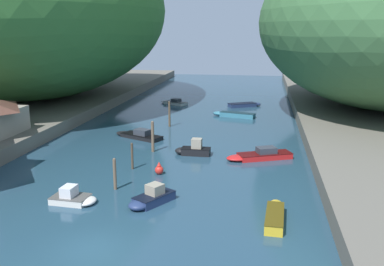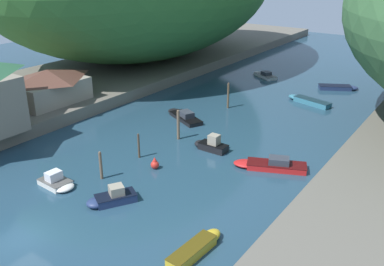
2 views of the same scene
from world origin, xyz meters
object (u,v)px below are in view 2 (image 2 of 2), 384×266
object	(u,v)px
boat_near_quay	(183,116)
boat_cabin_cruiser	(57,182)
boat_far_right_bank	(198,247)
boat_white_cruiser	(307,101)
boathouse_shed	(49,85)
boat_navy_launch	(210,145)
boat_moored_right	(269,165)
boat_far_upstream	(264,75)
boat_red_skiff	(340,87)
boat_yellow_tender	(111,198)
person_on_quay	(15,118)
channel_buoy_near	(155,164)

from	to	relation	value
boat_near_quay	boat_cabin_cruiser	world-z (taller)	boat_cabin_cruiser
boat_far_right_bank	boat_white_cruiser	distance (m)	33.77
boathouse_shed	boat_far_right_bank	size ratio (longest dim) A/B	1.83
boathouse_shed	boat_cabin_cruiser	bearing A→B (deg)	-37.08
boat_navy_launch	boat_moored_right	size ratio (longest dim) A/B	0.54
boat_far_upstream	boat_red_skiff	distance (m)	12.05
boat_navy_launch	boat_white_cruiser	size ratio (longest dim) A/B	0.56
boat_white_cruiser	boat_navy_launch	bearing A→B (deg)	-171.78
boat_near_quay	boat_yellow_tender	bearing A→B (deg)	-134.88
boathouse_shed	boat_white_cruiser	bearing A→B (deg)	42.06
boat_yellow_tender	boat_moored_right	xyz separation A→B (m)	(7.47, 12.37, -0.08)
boat_white_cruiser	boat_far_upstream	bearing A→B (deg)	65.49
boat_white_cruiser	person_on_quay	distance (m)	35.36
boat_far_right_bank	boat_far_upstream	distance (m)	45.05
boat_cabin_cruiser	person_on_quay	bearing A→B (deg)	-106.11
boat_near_quay	boat_cabin_cruiser	xyz separation A→B (m)	(0.92, -19.09, 0.04)
boat_red_skiff	boat_moored_right	size ratio (longest dim) A/B	0.85
boat_far_right_bank	boat_red_skiff	bearing A→B (deg)	98.29
boat_far_right_bank	channel_buoy_near	bearing A→B (deg)	145.49
boat_far_upstream	boat_near_quay	bearing A→B (deg)	-148.99
boat_moored_right	person_on_quay	size ratio (longest dim) A/B	3.93
boat_far_upstream	boat_yellow_tender	bearing A→B (deg)	-140.82
person_on_quay	boat_white_cruiser	bearing A→B (deg)	-49.52
boathouse_shed	boat_moored_right	world-z (taller)	boathouse_shed
boat_far_upstream	boat_yellow_tender	xyz separation A→B (m)	(7.07, -41.12, 0.12)
person_on_quay	boat_near_quay	bearing A→B (deg)	-49.17
boat_far_right_bank	boat_far_upstream	xyz separation A→B (m)	(-15.85, 42.17, -0.04)
boathouse_shed	boat_navy_launch	distance (m)	21.78
channel_buoy_near	person_on_quay	world-z (taller)	person_on_quay
boat_cabin_cruiser	boat_near_quay	bearing A→B (deg)	-173.54
boathouse_shed	person_on_quay	size ratio (longest dim) A/B	5.36
boat_far_upstream	boat_white_cruiser	distance (m)	13.72
boat_moored_right	channel_buoy_near	bearing A→B (deg)	101.83
boat_moored_right	boat_far_right_bank	bearing A→B (deg)	162.34
boat_near_quay	boat_yellow_tender	size ratio (longest dim) A/B	1.60
boat_near_quay	boat_moored_right	size ratio (longest dim) A/B	0.97
boathouse_shed	boat_navy_launch	world-z (taller)	boathouse_shed
boat_cabin_cruiser	boat_navy_launch	bearing A→B (deg)	158.04
boat_cabin_cruiser	boat_red_skiff	bearing A→B (deg)	169.54
boat_far_upstream	person_on_quay	size ratio (longest dim) A/B	3.04
boat_navy_launch	boat_moored_right	world-z (taller)	boat_navy_launch
boat_white_cruiser	person_on_quay	size ratio (longest dim) A/B	3.77
boat_cabin_cruiser	channel_buoy_near	size ratio (longest dim) A/B	2.99
person_on_quay	boat_moored_right	bearing A→B (deg)	-84.22
boat_far_right_bank	boat_red_skiff	size ratio (longest dim) A/B	0.88
boat_red_skiff	boat_near_quay	bearing A→B (deg)	-55.55
boat_yellow_tender	channel_buoy_near	world-z (taller)	boat_yellow_tender
boat_cabin_cruiser	boat_yellow_tender	bearing A→B (deg)	100.67
boat_far_upstream	boat_white_cruiser	bearing A→B (deg)	-100.60
boat_navy_launch	boat_far_upstream	distance (m)	29.47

